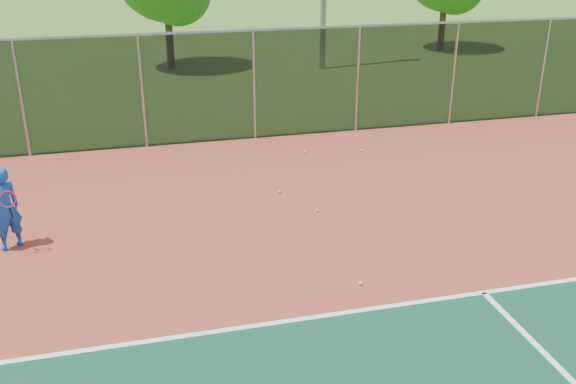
% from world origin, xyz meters
% --- Properties ---
extents(court_apron, '(30.00, 20.00, 0.02)m').
position_xyz_m(court_apron, '(0.00, 2.00, 0.01)').
color(court_apron, '#973726').
rests_on(court_apron, ground).
extents(fence_back, '(30.00, 0.06, 3.03)m').
position_xyz_m(fence_back, '(0.00, 12.00, 1.56)').
color(fence_back, black).
rests_on(fence_back, court_apron).
extents(tennis_player, '(0.70, 0.74, 2.30)m').
position_xyz_m(tennis_player, '(-5.75, 6.61, 0.83)').
color(tennis_player, '#1243AF').
rests_on(tennis_player, court_apron).
extents(practice_ball_0, '(0.07, 0.07, 0.07)m').
position_xyz_m(practice_ball_0, '(0.12, 3.74, 0.06)').
color(practice_ball_0, '#C6D418').
rests_on(practice_ball_0, court_apron).
extents(practice_ball_1, '(0.07, 0.07, 0.07)m').
position_xyz_m(practice_ball_1, '(2.49, 10.15, 0.06)').
color(practice_ball_1, '#C6D418').
rests_on(practice_ball_1, court_apron).
extents(practice_ball_2, '(0.07, 0.07, 0.07)m').
position_xyz_m(practice_ball_2, '(-0.26, 7.95, 0.06)').
color(practice_ball_2, '#C6D418').
rests_on(practice_ball_2, court_apron).
extents(practice_ball_4, '(0.07, 0.07, 0.07)m').
position_xyz_m(practice_ball_4, '(0.26, 6.76, 0.06)').
color(practice_ball_4, '#C6D418').
rests_on(practice_ball_4, court_apron).
extents(practice_ball_5, '(0.07, 0.07, 0.07)m').
position_xyz_m(practice_ball_5, '(1.02, 10.40, 0.06)').
color(practice_ball_5, '#C6D418').
rests_on(practice_ball_5, court_apron).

